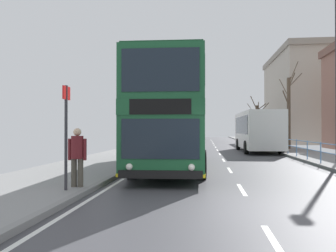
{
  "coord_description": "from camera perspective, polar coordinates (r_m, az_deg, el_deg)",
  "views": [
    {
      "loc": [
        -1.08,
        -7.63,
        1.76
      ],
      "look_at": [
        -2.53,
        5.94,
        1.9
      ],
      "focal_mm": 36.71,
      "sensor_mm": 36.0,
      "label": 1
    }
  ],
  "objects": [
    {
      "name": "ground",
      "position": [
        7.83,
        8.81,
        -13.28
      ],
      "size": [
        15.8,
        140.0,
        0.2
      ],
      "color": "#414146"
    },
    {
      "name": "bus_stop_sign_near",
      "position": [
        9.56,
        -16.57,
        0.01
      ],
      "size": [
        0.08,
        0.44,
        2.8
      ],
      "color": "#2D2D33",
      "rests_on": "ground"
    },
    {
      "name": "pedestrian_railing_far_kerb",
      "position": [
        17.98,
        24.03,
        -3.49
      ],
      "size": [
        0.05,
        21.66,
        1.01
      ],
      "color": "#598CC6",
      "rests_on": "ground"
    },
    {
      "name": "bare_tree_far_00",
      "position": [
        30.35,
        19.42,
        2.47
      ],
      "size": [
        1.96,
        2.53,
        7.03
      ],
      "color": "brown",
      "rests_on": "ground"
    },
    {
      "name": "double_decker_bus_main",
      "position": [
        15.69,
        0.83,
        1.46
      ],
      "size": [
        3.02,
        11.66,
        4.42
      ],
      "color": "#19512D",
      "rests_on": "ground"
    },
    {
      "name": "pedestrian_companion",
      "position": [
        10.04,
        -14.84,
        -4.5
      ],
      "size": [
        0.54,
        0.34,
        1.66
      ],
      "color": "#4C473D",
      "rests_on": "ground"
    },
    {
      "name": "background_building_00",
      "position": [
        50.21,
        22.72,
        4.34
      ],
      "size": [
        10.02,
        17.12,
        11.96
      ],
      "color": "#B2A899",
      "rests_on": "ground"
    },
    {
      "name": "background_bus_far_lane",
      "position": [
        27.9,
        14.59,
        -0.69
      ],
      "size": [
        2.78,
        9.07,
        3.09
      ],
      "color": "white",
      "rests_on": "ground"
    },
    {
      "name": "bare_tree_far_01",
      "position": [
        46.09,
        14.61,
        0.63
      ],
      "size": [
        3.03,
        2.05,
        6.08
      ],
      "color": "#4C3D2D",
      "rests_on": "ground"
    }
  ]
}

